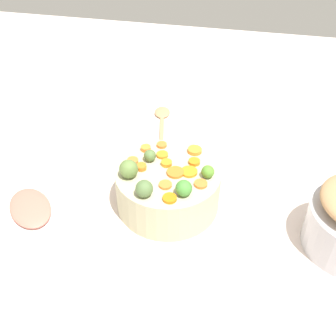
# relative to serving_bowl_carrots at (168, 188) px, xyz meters

# --- Properties ---
(tabletop) EXTENTS (2.40, 2.40, 0.02)m
(tabletop) POSITION_rel_serving_bowl_carrots_xyz_m (-0.03, 0.06, -0.06)
(tabletop) COLOR beige
(tabletop) RESTS_ON ground
(serving_bowl_carrots) EXTENTS (0.25, 0.25, 0.10)m
(serving_bowl_carrots) POSITION_rel_serving_bowl_carrots_xyz_m (0.00, 0.00, 0.00)
(serving_bowl_carrots) COLOR #B5B28D
(serving_bowl_carrots) RESTS_ON tabletop
(carrot_slice_0) EXTENTS (0.04, 0.04, 0.01)m
(carrot_slice_0) POSITION_rel_serving_bowl_carrots_xyz_m (0.03, -0.05, 0.06)
(carrot_slice_0) COLOR orange
(carrot_slice_0) RESTS_ON serving_bowl_carrots
(carrot_slice_1) EXTENTS (0.04, 0.04, 0.01)m
(carrot_slice_1) POSITION_rel_serving_bowl_carrots_xyz_m (-0.05, -0.09, 0.06)
(carrot_slice_1) COLOR orange
(carrot_slice_1) RESTS_ON serving_bowl_carrots
(carrot_slice_2) EXTENTS (0.04, 0.04, 0.01)m
(carrot_slice_2) POSITION_rel_serving_bowl_carrots_xyz_m (-0.06, -0.04, 0.06)
(carrot_slice_2) COLOR orange
(carrot_slice_2) RESTS_ON serving_bowl_carrots
(carrot_slice_3) EXTENTS (0.04, 0.04, 0.01)m
(carrot_slice_3) POSITION_rel_serving_bowl_carrots_xyz_m (-0.05, -0.00, 0.06)
(carrot_slice_3) COLOR orange
(carrot_slice_3) RESTS_ON serving_bowl_carrots
(carrot_slice_4) EXTENTS (0.04, 0.04, 0.01)m
(carrot_slice_4) POSITION_rel_serving_bowl_carrots_xyz_m (0.09, -0.02, 0.06)
(carrot_slice_4) COLOR orange
(carrot_slice_4) RESTS_ON serving_bowl_carrots
(carrot_slice_5) EXTENTS (0.03, 0.03, 0.01)m
(carrot_slice_5) POSITION_rel_serving_bowl_carrots_xyz_m (0.06, 0.00, 0.06)
(carrot_slice_5) COLOR orange
(carrot_slice_5) RESTS_ON serving_bowl_carrots
(carrot_slice_6) EXTENTS (0.03, 0.03, 0.01)m
(carrot_slice_6) POSITION_rel_serving_bowl_carrots_xyz_m (-0.08, 0.03, 0.06)
(carrot_slice_6) COLOR orange
(carrot_slice_6) RESTS_ON serving_bowl_carrots
(carrot_slice_7) EXTENTS (0.05, 0.05, 0.01)m
(carrot_slice_7) POSITION_rel_serving_bowl_carrots_xyz_m (-0.02, 0.00, 0.06)
(carrot_slice_7) COLOR orange
(carrot_slice_7) RESTS_ON serving_bowl_carrots
(carrot_slice_8) EXTENTS (0.03, 0.03, 0.01)m
(carrot_slice_8) POSITION_rel_serving_bowl_carrots_xyz_m (0.01, -0.02, 0.06)
(carrot_slice_8) COLOR orange
(carrot_slice_8) RESTS_ON serving_bowl_carrots
(carrot_slice_9) EXTENTS (0.03, 0.03, 0.01)m
(carrot_slice_9) POSITION_rel_serving_bowl_carrots_xyz_m (0.04, -0.09, 0.06)
(carrot_slice_9) COLOR orange
(carrot_slice_9) RESTS_ON serving_bowl_carrots
(carrot_slice_10) EXTENTS (0.04, 0.04, 0.01)m
(carrot_slice_10) POSITION_rel_serving_bowl_carrots_xyz_m (-0.00, 0.05, 0.06)
(carrot_slice_10) COLOR orange
(carrot_slice_10) RESTS_ON serving_bowl_carrots
(carrot_slice_11) EXTENTS (0.03, 0.03, 0.01)m
(carrot_slice_11) POSITION_rel_serving_bowl_carrots_xyz_m (0.07, -0.07, 0.06)
(carrot_slice_11) COLOR orange
(carrot_slice_11) RESTS_ON serving_bowl_carrots
(carrot_slice_12) EXTENTS (0.04, 0.04, 0.01)m
(carrot_slice_12) POSITION_rel_serving_bowl_carrots_xyz_m (-0.02, 0.09, 0.06)
(carrot_slice_12) COLOR orange
(carrot_slice_12) RESTS_ON serving_bowl_carrots
(brussels_sprout_0) EXTENTS (0.04, 0.04, 0.04)m
(brussels_sprout_0) POSITION_rel_serving_bowl_carrots_xyz_m (0.08, 0.03, 0.07)
(brussels_sprout_0) COLOR #5E7B3C
(brussels_sprout_0) RESTS_ON serving_bowl_carrots
(brussels_sprout_1) EXTENTS (0.03, 0.03, 0.03)m
(brussels_sprout_1) POSITION_rel_serving_bowl_carrots_xyz_m (-0.09, 0.00, 0.07)
(brussels_sprout_1) COLOR #53882B
(brussels_sprout_1) RESTS_ON serving_bowl_carrots
(brussels_sprout_2) EXTENTS (0.04, 0.04, 0.04)m
(brussels_sprout_2) POSITION_rel_serving_bowl_carrots_xyz_m (0.03, 0.09, 0.07)
(brussels_sprout_2) COLOR #516D3D
(brussels_sprout_2) RESTS_ON serving_bowl_carrots
(brussels_sprout_3) EXTENTS (0.03, 0.03, 0.03)m
(brussels_sprout_3) POSITION_rel_serving_bowl_carrots_xyz_m (0.05, -0.03, 0.07)
(brussels_sprout_3) COLOR #536F3A
(brussels_sprout_3) RESTS_ON serving_bowl_carrots
(brussels_sprout_4) EXTENTS (0.04, 0.04, 0.04)m
(brussels_sprout_4) POSITION_rel_serving_bowl_carrots_xyz_m (-0.05, 0.07, 0.07)
(brussels_sprout_4) COLOR #458735
(brussels_sprout_4) RESTS_ON serving_bowl_carrots
(wooden_spoon) EXTENTS (0.09, 0.28, 0.01)m
(wooden_spoon) POSITION_rel_serving_bowl_carrots_xyz_m (0.09, -0.35, -0.05)
(wooden_spoon) COLOR tan
(wooden_spoon) RESTS_ON tabletop
(ham_plate) EXTENTS (0.25, 0.25, 0.01)m
(ham_plate) POSITION_rel_serving_bowl_carrots_xyz_m (0.30, 0.13, -0.05)
(ham_plate) COLOR white
(ham_plate) RESTS_ON tabletop
(ham_slice_main) EXTENTS (0.17, 0.17, 0.02)m
(ham_slice_main) POSITION_rel_serving_bowl_carrots_xyz_m (0.31, 0.10, -0.03)
(ham_slice_main) COLOR #CB6D5C
(ham_slice_main) RESTS_ON ham_plate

